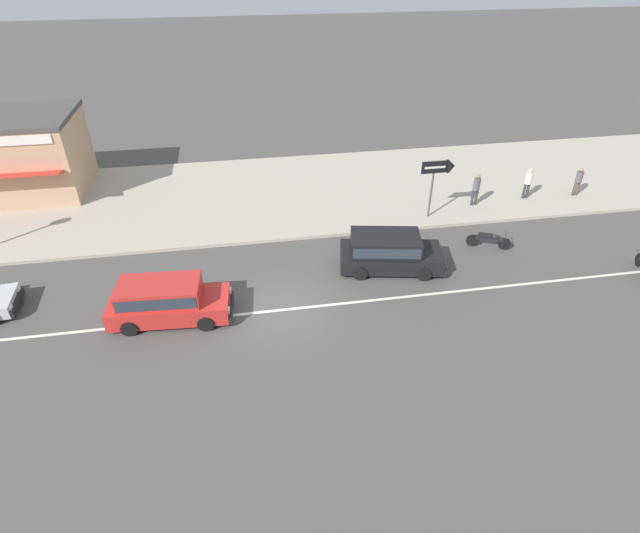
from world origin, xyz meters
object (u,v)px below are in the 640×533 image
at_px(pedestrian_by_shop, 476,187).
at_px(shopfront_corner_warung, 27,154).
at_px(minivan_red_2, 165,300).
at_px(arrow_signboard, 446,169).
at_px(pedestrian_mid_kerb, 579,180).
at_px(motorcycle_1, 489,239).
at_px(pedestrian_near_clock, 528,181).
at_px(minivan_black_3, 388,251).

bearing_deg(pedestrian_by_shop, shopfront_corner_warung, 166.00).
height_order(minivan_red_2, arrow_signboard, arrow_signboard).
bearing_deg(pedestrian_by_shop, pedestrian_mid_kerb, 1.59).
distance_m(pedestrian_by_shop, shopfront_corner_warung, 23.46).
xyz_separation_m(motorcycle_1, pedestrian_near_clock, (4.01, 4.15, 0.70)).
height_order(minivan_red_2, minivan_black_3, same).
bearing_deg(motorcycle_1, pedestrian_near_clock, 46.01).
height_order(pedestrian_mid_kerb, pedestrian_by_shop, pedestrian_by_shop).
xyz_separation_m(minivan_red_2, arrow_signboard, (12.70, 5.69, 1.77)).
xyz_separation_m(pedestrian_near_clock, pedestrian_mid_kerb, (2.81, -0.14, -0.08)).
bearing_deg(shopfront_corner_warung, motorcycle_1, -23.63).
bearing_deg(motorcycle_1, minivan_black_3, -170.92).
bearing_deg(shopfront_corner_warung, minivan_red_2, -57.15).
bearing_deg(minivan_red_2, arrow_signboard, 24.14).
distance_m(arrow_signboard, pedestrian_near_clock, 5.53).
relative_size(pedestrian_near_clock, pedestrian_mid_kerb, 1.08).
distance_m(motorcycle_1, shopfront_corner_warung, 23.82).
height_order(arrow_signboard, pedestrian_near_clock, arrow_signboard).
bearing_deg(pedestrian_mid_kerb, motorcycle_1, -149.51).
height_order(pedestrian_mid_kerb, shopfront_corner_warung, shopfront_corner_warung).
distance_m(minivan_black_3, motorcycle_1, 5.05).
distance_m(minivan_black_3, shopfront_corner_warung, 19.75).
height_order(motorcycle_1, shopfront_corner_warung, shopfront_corner_warung).
bearing_deg(arrow_signboard, shopfront_corner_warung, 162.48).
bearing_deg(minivan_red_2, pedestrian_mid_kerb, 17.87).
relative_size(pedestrian_near_clock, pedestrian_by_shop, 0.98).
distance_m(minivan_red_2, minivan_black_3, 9.11).
bearing_deg(motorcycle_1, minivan_red_2, -169.15).
bearing_deg(pedestrian_near_clock, arrow_signboard, -167.82).
height_order(arrow_signboard, shopfront_corner_warung, shopfront_corner_warung).
distance_m(motorcycle_1, pedestrian_mid_kerb, 7.94).
distance_m(pedestrian_near_clock, shopfront_corner_warung, 26.34).
relative_size(pedestrian_near_clock, shopfront_corner_warung, 0.30).
distance_m(minivan_red_2, pedestrian_by_shop, 16.24).
height_order(arrow_signboard, pedestrian_mid_kerb, arrow_signboard).
bearing_deg(shopfront_corner_warung, arrow_signboard, -17.52).
relative_size(pedestrian_mid_kerb, pedestrian_by_shop, 0.91).
height_order(minivan_black_3, motorcycle_1, minivan_black_3).
bearing_deg(pedestrian_near_clock, motorcycle_1, -133.99).
xyz_separation_m(minivan_red_2, motorcycle_1, (13.89, 2.66, -0.42)).
height_order(minivan_black_3, shopfront_corner_warung, shopfront_corner_warung).
bearing_deg(motorcycle_1, shopfront_corner_warung, 156.37).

